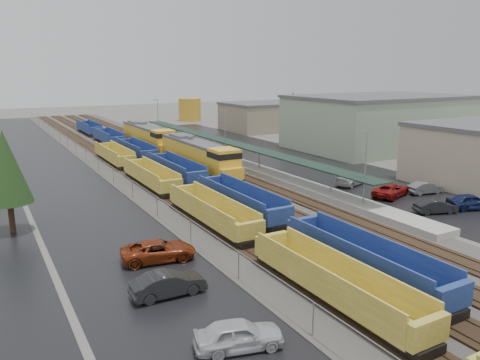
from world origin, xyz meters
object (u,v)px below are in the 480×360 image
(parked_car_east_a, at_px, (435,207))
(locomotive_lead, at_px, (199,156))
(parked_car_east_d, at_px, (470,202))
(locomotive_trail, at_px, (148,138))
(parked_car_west_a, at_px, (239,335))
(parked_car_east_e, at_px, (425,188))
(parked_car_west_c, at_px, (159,251))
(parked_car_east_b, at_px, (391,190))
(parked_car_west_b, at_px, (168,284))
(well_string_yellow, at_px, (212,213))
(storage_tank, at_px, (190,110))
(parked_car_east_c, at_px, (351,179))
(well_string_blue, at_px, (175,170))

(parked_car_east_a, bearing_deg, locomotive_lead, 44.13)
(parked_car_east_d, bearing_deg, locomotive_lead, 50.50)
(locomotive_trail, relative_size, parked_car_east_d, 4.33)
(parked_car_west_a, distance_m, parked_car_east_e, 37.37)
(parked_car_west_c, relative_size, parked_car_east_b, 1.02)
(parked_car_west_b, relative_size, parked_car_east_e, 1.12)
(locomotive_lead, relative_size, well_string_yellow, 0.25)
(well_string_yellow, height_order, parked_car_east_b, well_string_yellow)
(locomotive_trail, distance_m, parked_car_east_a, 50.43)
(locomotive_lead, xyz_separation_m, locomotive_trail, (0.00, 21.00, 0.00))
(parked_car_west_a, xyz_separation_m, parked_car_east_b, (29.28, 17.23, -0.03))
(parked_car_west_a, bearing_deg, parked_car_east_e, -49.74)
(locomotive_lead, distance_m, parked_car_west_b, 35.23)
(parked_car_west_c, distance_m, parked_car_east_b, 29.23)
(locomotive_lead, xyz_separation_m, parked_car_east_a, (12.85, -27.73, -1.80))
(parked_car_east_a, bearing_deg, parked_car_west_b, 115.84)
(parked_car_west_b, relative_size, parked_car_east_a, 1.13)
(locomotive_lead, relative_size, storage_tank, 3.34)
(parked_car_west_b, relative_size, parked_car_east_c, 0.90)
(storage_tank, bearing_deg, well_string_yellow, -112.37)
(storage_tank, height_order, parked_car_east_a, storage_tank)
(parked_car_east_e, bearing_deg, parked_car_east_b, 86.02)
(locomotive_trail, xyz_separation_m, parked_car_west_c, (-15.06, -46.48, -1.73))
(parked_car_east_e, bearing_deg, parked_car_west_b, 113.83)
(parked_car_west_a, xyz_separation_m, parked_car_east_c, (29.22, 23.56, -0.02))
(storage_tank, height_order, parked_car_west_b, storage_tank)
(locomotive_lead, bearing_deg, parked_car_east_a, -65.13)
(locomotive_lead, distance_m, well_string_yellow, 21.65)
(parked_car_west_a, bearing_deg, locomotive_trail, -0.02)
(well_string_blue, relative_size, storage_tank, 18.70)
(parked_car_east_b, bearing_deg, locomotive_lead, 13.61)
(well_string_yellow, relative_size, parked_car_east_e, 19.13)
(well_string_yellow, xyz_separation_m, parked_car_west_a, (-7.45, -18.23, -0.39))
(storage_tank, xyz_separation_m, parked_car_east_e, (-8.77, -87.07, -2.41))
(well_string_yellow, bearing_deg, locomotive_trail, 78.98)
(parked_car_east_e, bearing_deg, well_string_blue, 56.20)
(parked_car_east_c, bearing_deg, parked_car_west_c, 92.03)
(well_string_yellow, xyz_separation_m, parked_car_east_d, (25.03, -8.53, -0.35))
(well_string_yellow, relative_size, parked_car_east_d, 17.01)
(parked_car_west_a, distance_m, parked_car_east_b, 33.97)
(parked_car_east_c, relative_size, parked_car_east_d, 1.10)
(parked_car_east_a, distance_m, parked_car_east_b, 6.73)
(locomotive_lead, xyz_separation_m, parked_car_west_c, (-15.06, -25.48, -1.73))
(well_string_yellow, bearing_deg, parked_car_east_e, -4.45)
(well_string_blue, xyz_separation_m, parked_car_west_b, (-12.46, -29.79, -0.44))
(storage_tank, bearing_deg, parked_car_east_a, -98.68)
(locomotive_trail, relative_size, parked_car_west_c, 3.76)
(storage_tank, xyz_separation_m, parked_car_east_a, (-14.14, -92.69, -2.42))
(parked_car_east_b, xyz_separation_m, parked_car_east_c, (-0.06, 6.33, 0.01))
(parked_car_east_c, bearing_deg, parked_car_west_b, 100.03)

